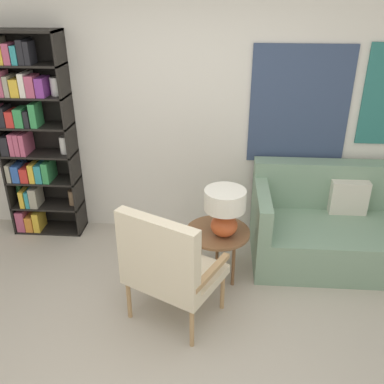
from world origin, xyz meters
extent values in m
plane|color=#B2A899|center=(0.00, 0.00, 0.00)|extent=(14.00, 14.00, 0.00)
cube|color=silver|center=(0.00, 2.03, 1.35)|extent=(6.40, 0.06, 2.70)
cube|color=#334260|center=(1.04, 1.99, 1.40)|extent=(0.95, 0.02, 1.14)
cube|color=black|center=(-1.91, 1.85, 1.04)|extent=(0.02, 0.30, 2.09)
cube|color=black|center=(-1.20, 1.85, 1.04)|extent=(0.02, 0.30, 2.09)
cube|color=black|center=(-1.56, 1.85, 2.08)|extent=(0.73, 0.30, 0.02)
cube|color=black|center=(-1.56, 1.85, 0.01)|extent=(0.73, 0.30, 0.02)
cube|color=black|center=(-1.56, 2.00, 1.04)|extent=(0.73, 0.01, 2.09)
cube|color=black|center=(-1.56, 1.85, 0.31)|extent=(0.73, 0.30, 0.02)
cube|color=#B24C6B|center=(-1.84, 1.84, 0.14)|extent=(0.09, 0.25, 0.23)
cube|color=orange|center=(-1.75, 1.82, 0.11)|extent=(0.08, 0.23, 0.17)
cube|color=gold|center=(-1.67, 1.82, 0.13)|extent=(0.07, 0.21, 0.22)
cube|color=black|center=(-1.56, 1.85, 0.60)|extent=(0.73, 0.30, 0.02)
cylinder|color=#194723|center=(-1.85, 1.85, 0.43)|extent=(0.06, 0.06, 0.23)
cube|color=gold|center=(-1.78, 1.83, 0.41)|extent=(0.05, 0.24, 0.19)
cube|color=teal|center=(-1.72, 1.83, 0.41)|extent=(0.04, 0.23, 0.18)
cube|color=gray|center=(-1.65, 1.81, 0.42)|extent=(0.08, 0.20, 0.22)
cylinder|color=#8C6B4C|center=(-1.27, 1.85, 0.40)|extent=(0.08, 0.08, 0.16)
cube|color=black|center=(-1.56, 1.85, 0.90)|extent=(0.73, 0.30, 0.02)
cube|color=gray|center=(-1.87, 1.80, 0.71)|extent=(0.05, 0.19, 0.19)
cube|color=#2D56A8|center=(-1.79, 1.84, 0.70)|extent=(0.08, 0.25, 0.18)
cube|color=red|center=(-1.70, 1.81, 0.69)|extent=(0.08, 0.20, 0.15)
cube|color=gold|center=(-1.62, 1.82, 0.71)|extent=(0.06, 0.22, 0.20)
cube|color=teal|center=(-1.55, 1.83, 0.71)|extent=(0.07, 0.25, 0.19)
cube|color=#338C4C|center=(-1.48, 1.84, 0.72)|extent=(0.06, 0.25, 0.22)
cube|color=black|center=(-1.56, 1.85, 1.19)|extent=(0.73, 0.30, 0.02)
cube|color=black|center=(-1.85, 1.82, 1.00)|extent=(0.08, 0.21, 0.19)
cube|color=#B24C6B|center=(-1.77, 1.82, 1.02)|extent=(0.05, 0.22, 0.22)
cube|color=#B24C6B|center=(-1.72, 1.81, 1.02)|extent=(0.05, 0.20, 0.22)
cube|color=#B24C6B|center=(-1.66, 1.83, 1.02)|extent=(0.05, 0.24, 0.22)
cylinder|color=white|center=(-1.28, 1.85, 0.99)|extent=(0.10, 0.10, 0.17)
cube|color=black|center=(-1.56, 1.85, 1.49)|extent=(0.73, 0.30, 0.02)
cube|color=black|center=(-1.81, 1.81, 1.30)|extent=(0.05, 0.19, 0.19)
cube|color=red|center=(-1.74, 1.81, 1.28)|extent=(0.08, 0.20, 0.16)
cube|color=#338C4C|center=(-1.65, 1.80, 1.29)|extent=(0.08, 0.19, 0.18)
cube|color=black|center=(-1.57, 1.84, 1.28)|extent=(0.05, 0.25, 0.16)
cube|color=#338C4C|center=(-1.50, 1.80, 1.32)|extent=(0.06, 0.19, 0.23)
cube|color=black|center=(-1.56, 1.85, 1.78)|extent=(0.73, 0.30, 0.02)
cube|color=#B24C6B|center=(-1.77, 1.79, 1.62)|extent=(0.06, 0.17, 0.24)
cube|color=gray|center=(-1.71, 1.82, 1.59)|extent=(0.05, 0.22, 0.19)
cube|color=gold|center=(-1.64, 1.82, 1.58)|extent=(0.08, 0.22, 0.17)
cube|color=silver|center=(-1.56, 1.83, 1.61)|extent=(0.06, 0.25, 0.22)
cube|color=#B24C6B|center=(-1.48, 1.80, 1.60)|extent=(0.08, 0.18, 0.20)
cube|color=#7A338C|center=(-1.39, 1.81, 1.59)|extent=(0.08, 0.21, 0.18)
cylinder|color=white|center=(-1.28, 1.85, 1.58)|extent=(0.11, 0.11, 0.17)
cube|color=gold|center=(-1.71, 1.83, 1.87)|extent=(0.05, 0.25, 0.15)
cube|color=#B24C6B|center=(-1.65, 1.81, 1.89)|extent=(0.06, 0.19, 0.19)
cube|color=teal|center=(-1.58, 1.82, 1.88)|extent=(0.05, 0.22, 0.17)
cube|color=black|center=(-1.52, 1.84, 1.90)|extent=(0.06, 0.25, 0.22)
cube|color=black|center=(-1.46, 1.79, 1.90)|extent=(0.05, 0.17, 0.20)
cylinder|color=tan|center=(0.35, 0.70, 0.18)|extent=(0.04, 0.04, 0.36)
cylinder|color=tan|center=(-0.18, 0.97, 0.18)|extent=(0.04, 0.04, 0.36)
cylinder|color=tan|center=(0.12, 0.26, 0.18)|extent=(0.04, 0.04, 0.36)
cylinder|color=tan|center=(-0.40, 0.53, 0.18)|extent=(0.04, 0.04, 0.36)
cube|color=beige|center=(-0.03, 0.61, 0.40)|extent=(0.86, 0.81, 0.08)
cube|color=beige|center=(-0.14, 0.41, 0.72)|extent=(0.65, 0.40, 0.57)
cube|color=tan|center=(0.25, 0.47, 0.54)|extent=(0.28, 0.48, 0.04)
cube|color=tan|center=(-0.31, 0.76, 0.54)|extent=(0.28, 0.48, 0.04)
cube|color=gray|center=(1.56, 1.48, 0.20)|extent=(1.84, 0.93, 0.41)
cube|color=gray|center=(1.56, 1.85, 0.65)|extent=(1.84, 0.20, 0.48)
cube|color=gray|center=(0.70, 1.48, 0.58)|extent=(0.12, 0.93, 0.34)
cube|color=beige|center=(1.56, 1.70, 0.58)|extent=(0.36, 0.12, 0.34)
cylinder|color=brown|center=(0.29, 1.10, 0.50)|extent=(0.57, 0.57, 0.03)
cylinder|color=brown|center=(0.29, 1.27, 0.24)|extent=(0.03, 0.03, 0.49)
cylinder|color=brown|center=(0.14, 1.01, 0.24)|extent=(0.03, 0.03, 0.49)
cylinder|color=brown|center=(0.44, 1.01, 0.24)|extent=(0.03, 0.03, 0.49)
ellipsoid|color=#C65128|center=(0.34, 1.03, 0.61)|extent=(0.23, 0.23, 0.20)
cylinder|color=tan|center=(0.34, 1.03, 0.74)|extent=(0.02, 0.02, 0.06)
cylinder|color=white|center=(0.34, 1.03, 0.85)|extent=(0.35, 0.35, 0.17)
camera|label=1|loc=(0.30, -2.12, 2.48)|focal=40.00mm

